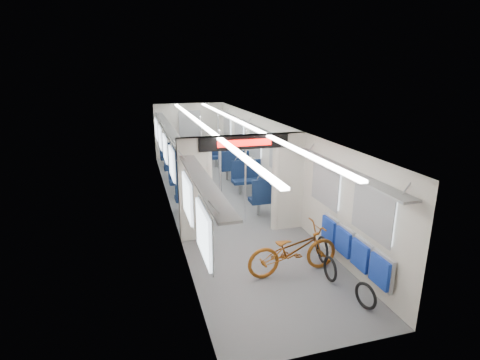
{
  "coord_description": "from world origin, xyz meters",
  "views": [
    {
      "loc": [
        -2.27,
        -9.71,
        3.69
      ],
      "look_at": [
        0.05,
        -1.58,
        1.15
      ],
      "focal_mm": 28.0,
      "sensor_mm": 36.0,
      "label": 1
    }
  ],
  "objects": [
    {
      "name": "bike_hoop_b",
      "position": [
        0.92,
        -4.42,
        0.21
      ],
      "size": [
        0.06,
        0.47,
        0.47
      ],
      "primitive_type": "torus",
      "rotation": [
        1.57,
        0.0,
        1.54
      ],
      "color": "black",
      "rests_on": "ground"
    },
    {
      "name": "seat_bay_far_left",
      "position": [
        -0.93,
        3.65,
        0.53
      ],
      "size": [
        0.89,
        1.96,
        1.07
      ],
      "color": "#0C1B38",
      "rests_on": "ground"
    },
    {
      "name": "seat_bay_near_right",
      "position": [
        0.93,
        -0.19,
        0.56
      ],
      "size": [
        0.93,
        2.17,
        1.13
      ],
      "color": "#0C1B38",
      "rests_on": "ground"
    },
    {
      "name": "bike_hoop_c",
      "position": [
        1.11,
        -3.77,
        0.24
      ],
      "size": [
        0.12,
        0.54,
        0.54
      ],
      "primitive_type": "torus",
      "rotation": [
        1.57,
        0.0,
        1.45
      ],
      "color": "black",
      "rests_on": "ground"
    },
    {
      "name": "seat_bay_far_right",
      "position": [
        0.93,
        3.17,
        0.56
      ],
      "size": [
        0.94,
        2.21,
        1.14
      ],
      "color": "#0C1B38",
      "rests_on": "ground"
    },
    {
      "name": "bike_hoop_a",
      "position": [
        1.06,
        -5.3,
        0.2
      ],
      "size": [
        0.14,
        0.45,
        0.45
      ],
      "primitive_type": "torus",
      "rotation": [
        1.57,
        0.0,
        1.78
      ],
      "color": "black",
      "rests_on": "ground"
    },
    {
      "name": "bicycle",
      "position": [
        0.39,
        -3.98,
        0.47
      ],
      "size": [
        1.81,
        0.7,
        0.94
      ],
      "primitive_type": "imported",
      "rotation": [
        0.0,
        0.0,
        1.62
      ],
      "color": "brown",
      "rests_on": "ground"
    },
    {
      "name": "stanchion_near_left",
      "position": [
        -0.31,
        -1.12,
        1.15
      ],
      "size": [
        0.05,
        0.05,
        2.3
      ],
      "primitive_type": "cylinder",
      "color": "silver",
      "rests_on": "ground"
    },
    {
      "name": "flip_bench",
      "position": [
        1.35,
        -4.42,
        0.58
      ],
      "size": [
        0.12,
        2.15,
        0.57
      ],
      "color": "gray",
      "rests_on": "carriage"
    },
    {
      "name": "stanchion_near_right",
      "position": [
        0.24,
        -1.41,
        1.15
      ],
      "size": [
        0.04,
        0.04,
        2.3
      ],
      "primitive_type": "cylinder",
      "color": "silver",
      "rests_on": "ground"
    },
    {
      "name": "stanchion_far_right",
      "position": [
        0.28,
        1.7,
        1.15
      ],
      "size": [
        0.04,
        0.04,
        2.3
      ],
      "primitive_type": "cylinder",
      "color": "silver",
      "rests_on": "ground"
    },
    {
      "name": "seat_bay_near_left",
      "position": [
        -0.93,
        0.4,
        0.52
      ],
      "size": [
        0.88,
        1.91,
        1.05
      ],
      "color": "#0C1B38",
      "rests_on": "ground"
    },
    {
      "name": "stanchion_far_left",
      "position": [
        -0.29,
        1.59,
        1.15
      ],
      "size": [
        0.05,
        0.05,
        2.3
      ],
      "primitive_type": "cylinder",
      "color": "silver",
      "rests_on": "ground"
    },
    {
      "name": "carriage",
      "position": [
        0.0,
        -0.27,
        1.5
      ],
      "size": [
        12.0,
        12.02,
        2.31
      ],
      "color": "#515456",
      "rests_on": "ground"
    }
  ]
}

